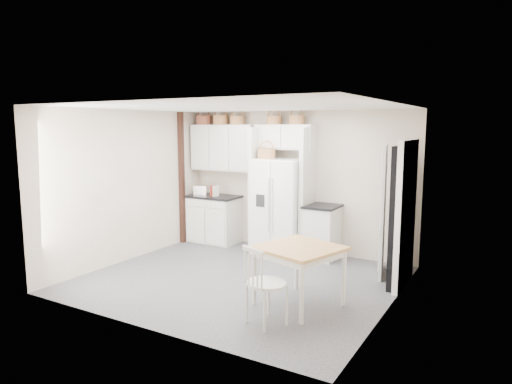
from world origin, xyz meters
The scene contains 28 objects.
floor centered at (0.00, 0.00, 0.00)m, with size 4.50×4.50×0.00m, color #303039.
ceiling centered at (0.00, 0.00, 2.60)m, with size 4.50×4.50×0.00m, color white.
wall_back centered at (0.00, 2.00, 1.30)m, with size 4.50×4.50×0.00m, color #BFAB94.
wall_left centered at (-2.25, 0.00, 1.30)m, with size 4.00×4.00×0.00m, color #BFAB94.
wall_right centered at (2.25, 0.00, 1.30)m, with size 4.00×4.00×0.00m, color #BFAB94.
refrigerator centered at (-0.15, 1.65, 0.87)m, with size 0.90×0.72×1.74m, color white.
base_cab_left centered at (-1.67, 1.70, 0.45)m, with size 0.98×0.62×0.91m, color silver.
base_cab_right centered at (0.65, 1.70, 0.46)m, with size 0.52×0.62×0.91m, color silver.
dining_table centered at (1.20, -0.47, 0.39)m, with size 0.94×0.94×0.79m, color #A17B42.
windsor_chair centered at (1.12, -1.19, 0.50)m, with size 0.49×0.44×1.00m, color silver.
counter_left centered at (-1.67, 1.70, 0.93)m, with size 1.02×0.66×0.04m, color black.
counter_right centered at (0.65, 1.70, 0.93)m, with size 0.56×0.66×0.04m, color black.
toaster centered at (-1.93, 1.62, 1.04)m, with size 0.27×0.16×0.19m, color silver.
cookbook_red centered at (-1.63, 1.62, 1.06)m, with size 0.03×0.14×0.21m, color maroon.
cookbook_cream centered at (-1.57, 1.62, 1.06)m, with size 0.03×0.14×0.21m, color silver.
basket_upper_a centered at (-1.99, 1.83, 2.44)m, with size 0.32×0.32×0.18m, color maroon.
basket_upper_b centered at (-1.58, 1.83, 2.44)m, with size 0.31×0.31×0.18m, color #9A582D.
basket_upper_c centered at (-1.19, 1.83, 2.43)m, with size 0.29×0.29×0.17m, color #9A582D.
basket_bridge_a centered at (-0.39, 1.83, 2.43)m, with size 0.28×0.28×0.16m, color #9A582D.
basket_bridge_b centered at (0.07, 1.83, 2.43)m, with size 0.28×0.28×0.16m, color #9A582D.
basket_fridge_a centered at (-0.39, 1.55, 1.83)m, with size 0.33×0.33×0.17m, color #9A582D.
upper_cabinet centered at (-1.50, 1.83, 1.90)m, with size 1.40×0.34×0.90m, color silver.
bridge_cabinet centered at (-0.15, 1.83, 2.12)m, with size 1.12×0.34×0.45m, color silver.
fridge_panel_left centered at (-0.66, 1.70, 1.15)m, with size 0.08×0.60×2.30m, color silver.
fridge_panel_right centered at (0.36, 1.70, 1.15)m, with size 0.08×0.60×2.30m, color silver.
trim_post centered at (-2.20, 1.35, 1.30)m, with size 0.09×0.09×2.60m, color black.
doorway_void centered at (2.16, 1.00, 1.02)m, with size 0.18×0.85×2.05m, color black.
door_slab centered at (1.80, 1.33, 1.02)m, with size 0.80×0.04×2.05m, color white.
Camera 1 is at (3.58, -5.68, 2.32)m, focal length 32.00 mm.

